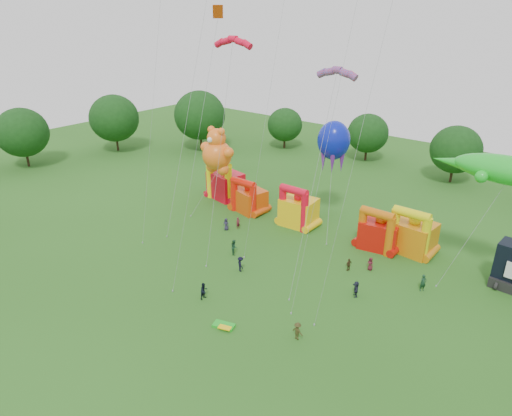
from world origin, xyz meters
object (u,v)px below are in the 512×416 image
Objects in this scene: spectator_0 at (226,224)px; spectator_4 at (349,265)px; bouncy_castle_2 at (298,210)px; octopus_kite at (331,183)px; gecko_kite at (485,211)px; bouncy_castle_0 at (224,183)px; teddy_bear_kite at (213,167)px.

spectator_4 is at bearing -13.37° from spectator_0.
octopus_kite is at bearing 31.82° from bouncy_castle_2.
gecko_kite is 1.01× the size of octopus_kite.
bouncy_castle_2 is (14.29, -1.04, -0.13)m from bouncy_castle_0.
bouncy_castle_2 is 0.42× the size of octopus_kite.
spectator_4 is (11.11, -6.09, -1.50)m from bouncy_castle_2.
bouncy_castle_0 is 26.43m from spectator_4.
bouncy_castle_2 is at bearing -148.18° from octopus_kite.
bouncy_castle_0 is 11.45m from spectator_0.
spectator_4 is at bearing -151.55° from gecko_kite.
octopus_kite is 9.11× the size of spectator_4.
teddy_bear_kite is at bearing -161.15° from bouncy_castle_2.
bouncy_castle_2 is 12.76m from spectator_4.
octopus_kite is (-18.92, 2.13, -2.08)m from gecko_kite.
bouncy_castle_0 is at bearing -86.13° from spectator_4.
teddy_bear_kite is at bearing -157.92° from octopus_kite.
gecko_kite reaches higher than spectator_4.
spectator_0 is at bearing -132.05° from bouncy_castle_2.
bouncy_castle_0 is at bearing -176.35° from octopus_kite.
bouncy_castle_2 is at bearing -4.15° from bouncy_castle_0.
bouncy_castle_2 is 5.74m from octopus_kite.
teddy_bear_kite is 23.73m from spectator_4.
bouncy_castle_2 is 0.42× the size of gecko_kite.
spectator_0 is at bearing -46.35° from bouncy_castle_0.
bouncy_castle_0 reaches higher than spectator_0.
spectator_0 is 17.61m from spectator_4.
gecko_kite reaches higher than spectator_0.
bouncy_castle_0 is 0.45× the size of octopus_kite.
octopus_kite reaches higher than spectator_0.
gecko_kite is 19.15m from octopus_kite.
teddy_bear_kite reaches higher than spectator_4.
octopus_kite is at bearing 26.24° from spectator_0.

